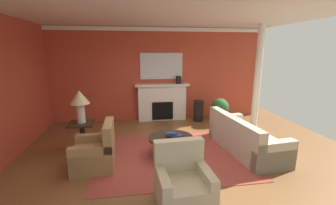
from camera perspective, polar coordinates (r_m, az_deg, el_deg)
ground_plane at (r=5.26m, az=0.47°, el=-13.20°), size 8.84×8.84×0.00m
wall_fireplace at (r=7.65m, az=-2.99°, el=7.07°), size 7.40×0.12×3.06m
ceiling_panel at (r=5.07m, az=-0.04°, el=21.76°), size 7.40×6.31×0.06m
crown_moulding at (r=7.56m, az=-3.06°, el=18.01°), size 7.40×0.08×0.12m
area_rug at (r=5.23m, az=0.78°, el=-13.27°), size 3.32×2.64×0.01m
fireplace at (r=7.62m, az=-1.50°, el=-0.16°), size 1.80×0.35×1.24m
mantel_mirror at (r=7.56m, az=-1.67°, el=9.19°), size 1.41×0.04×0.86m
sofa at (r=5.64m, az=18.66°, el=-8.75°), size 1.11×2.18×0.85m
armchair_near_window at (r=4.86m, az=-17.75°, el=-12.15°), size 0.81×0.81×0.95m
armchair_facing_fireplace at (r=3.68m, az=3.80°, el=-20.28°), size 0.85×0.85×0.95m
coffee_table at (r=5.10m, az=0.80°, el=-9.94°), size 1.00×1.00×0.45m
side_table at (r=5.68m, az=-20.72°, el=-7.64°), size 0.56×0.56×0.70m
table_lamp at (r=5.46m, az=-21.41°, el=0.50°), size 0.44×0.44×0.75m
vase_tall_corner at (r=7.63m, az=7.66°, el=-2.11°), size 0.33×0.33×0.69m
vase_mantel_right at (r=7.52m, az=2.69°, el=5.72°), size 0.17×0.17×0.26m
book_red_cover at (r=5.06m, az=2.26°, el=-8.44°), size 0.25×0.17×0.05m
book_art_folio at (r=5.04m, az=0.74°, el=-7.88°), size 0.27×0.20×0.05m
potted_plant at (r=7.44m, az=12.94°, el=-1.56°), size 0.56×0.56×0.83m
column_white at (r=7.31m, az=21.68°, el=5.89°), size 0.20×0.20×3.06m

